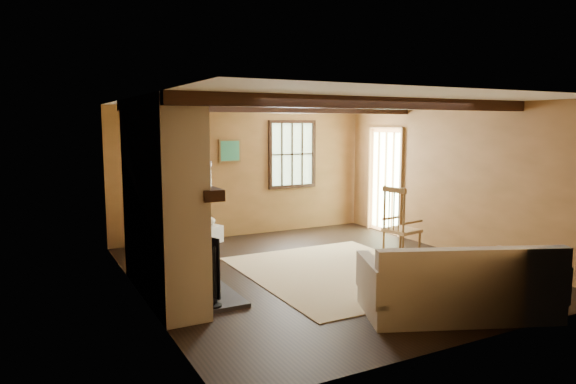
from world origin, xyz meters
TOP-DOWN VIEW (x-y plane):
  - ground at (0.00, 0.00)m, footprint 5.50×5.50m
  - room_envelope at (0.22, 0.26)m, footprint 5.02×5.52m
  - fireplace at (-2.23, -0.00)m, footprint 1.02×2.30m
  - rug at (0.20, -0.20)m, footprint 2.50×3.00m
  - rocking_chair at (1.46, 0.03)m, footprint 0.88×0.55m
  - sofa at (0.45, -2.18)m, footprint 2.25×1.63m
  - firewood_pile at (-1.81, 2.45)m, footprint 0.66×0.12m
  - laundry_basket at (-0.88, 2.44)m, footprint 0.61×0.55m
  - basket_pillow at (-0.88, 2.44)m, footprint 0.43×0.40m
  - armchair at (-1.54, 2.11)m, footprint 1.14×1.14m

SIDE VIEW (x-z plane):
  - ground at x=0.00m, z-range 0.00..0.00m
  - rug at x=0.20m, z-range 0.00..0.01m
  - firewood_pile at x=-1.81m, z-range 0.00..0.24m
  - laundry_basket at x=-0.88m, z-range 0.00..0.30m
  - sofa at x=0.45m, z-range -0.12..0.71m
  - armchair at x=-1.54m, z-range 0.00..0.75m
  - basket_pillow at x=-0.88m, z-range 0.30..0.48m
  - rocking_chair at x=1.46m, z-range -0.09..1.05m
  - fireplace at x=-2.23m, z-range -0.10..2.30m
  - room_envelope at x=0.22m, z-range 0.41..2.85m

